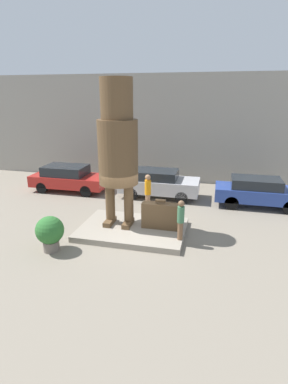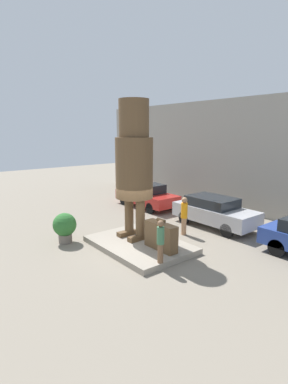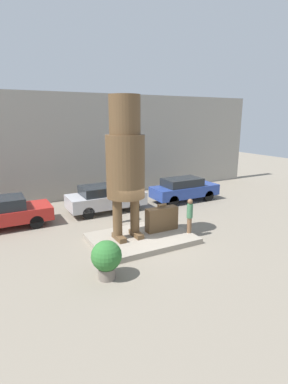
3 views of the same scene
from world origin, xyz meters
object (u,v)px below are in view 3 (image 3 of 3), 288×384
at_px(statue_figure, 125,158).
at_px(parked_car_blue, 184,189).
at_px(giant_suitcase, 162,219).
at_px(tourist, 190,214).
at_px(planter_pot, 106,258).
at_px(worker_hivis, 118,204).
at_px(parked_car_red, 2,212).
at_px(parked_car_silver, 105,198).

xyz_separation_m(statue_figure, parked_car_blue, (6.10, 4.24, -2.90)).
xyz_separation_m(giant_suitcase, tourist, (0.94, -0.86, 0.32)).
height_order(planter_pot, worker_hivis, worker_hivis).
relative_size(giant_suitcase, parked_car_red, 0.34).
distance_m(planter_pot, worker_hivis, 5.55).
xyz_separation_m(parked_car_red, parked_car_silver, (5.46, 0.14, 0.02)).
bearing_deg(worker_hivis, planter_pot, -117.50).
relative_size(tourist, planter_pot, 1.17).
distance_m(giant_suitcase, parked_car_silver, 4.70).
bearing_deg(statue_figure, tourist, -18.02).
bearing_deg(giant_suitcase, parked_car_red, 145.32).
distance_m(giant_suitcase, worker_hivis, 2.73).
height_order(parked_car_red, parked_car_blue, parked_car_red).
distance_m(parked_car_silver, worker_hivis, 2.12).
xyz_separation_m(tourist, worker_hivis, (-2.04, 3.34, -0.10)).
bearing_deg(parked_car_blue, statue_figure, -145.21).
bearing_deg(worker_hivis, tourist, -58.54).
bearing_deg(parked_car_silver, parked_car_blue, -3.52).
relative_size(parked_car_silver, worker_hivis, 2.40).
height_order(tourist, parked_car_red, tourist).
distance_m(statue_figure, parked_car_red, 7.05).
bearing_deg(statue_figure, parked_car_silver, 80.05).
distance_m(statue_figure, giant_suitcase, 3.44).
height_order(statue_figure, parked_car_red, statue_figure).
height_order(giant_suitcase, parked_car_blue, parked_car_blue).
distance_m(tourist, parked_car_red, 9.10).
distance_m(parked_car_blue, worker_hivis, 5.71).
relative_size(parked_car_silver, planter_pot, 3.26).
relative_size(parked_car_blue, worker_hivis, 2.41).
bearing_deg(tourist, parked_car_red, 144.23).
height_order(giant_suitcase, parked_car_silver, parked_car_silver).
bearing_deg(tourist, parked_car_silver, 109.39).
relative_size(statue_figure, parked_car_red, 1.32).
distance_m(statue_figure, parked_car_blue, 7.98).
height_order(giant_suitcase, planter_pot, giant_suitcase).
distance_m(statue_figure, parked_car_silver, 5.46).
relative_size(giant_suitcase, tourist, 0.96).
height_order(giant_suitcase, worker_hivis, worker_hivis).
relative_size(planter_pot, worker_hivis, 0.74).
bearing_deg(planter_pot, giant_suitcase, 33.61).
xyz_separation_m(parked_car_red, parked_car_blue, (10.76, -0.19, 0.01)).
bearing_deg(planter_pot, parked_car_red, 111.93).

